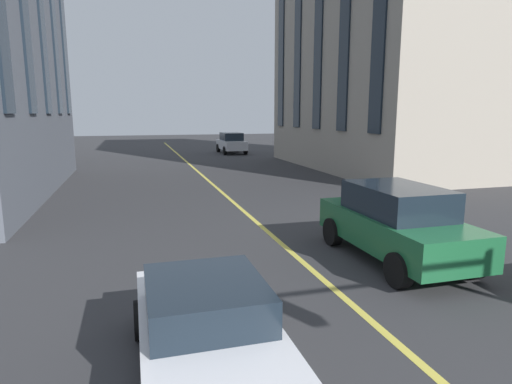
# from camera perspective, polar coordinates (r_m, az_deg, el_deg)

# --- Properties ---
(lane_centre_line) EXTENTS (80.00, 0.16, 0.01)m
(lane_centre_line) POSITION_cam_1_polar(r_m,az_deg,el_deg) (16.43, -1.82, -2.37)
(lane_centre_line) COLOR #D8C64C
(lane_centre_line) RESTS_ON ground_plane
(car_green_parked_b) EXTENTS (4.70, 2.14, 1.88)m
(car_green_parked_b) POSITION_cam_1_polar(r_m,az_deg,el_deg) (11.23, 18.01, -3.82)
(car_green_parked_b) COLOR #1E6038
(car_green_parked_b) RESTS_ON ground_plane
(car_white_far) EXTENTS (4.70, 2.14, 1.88)m
(car_white_far) POSITION_cam_1_polar(r_m,az_deg,el_deg) (40.07, -3.27, 6.53)
(car_white_far) COLOR silver
(car_white_far) RESTS_ON ground_plane
(car_white_parked_a) EXTENTS (4.40, 1.95, 1.37)m
(car_white_parked_a) POSITION_cam_1_polar(r_m,az_deg,el_deg) (6.17, -6.33, -17.92)
(car_white_parked_a) COLOR silver
(car_white_parked_a) RESTS_ON ground_plane
(building_right_near) EXTENTS (17.32, 10.96, 18.92)m
(building_right_near) POSITION_cam_1_polar(r_m,az_deg,el_deg) (31.26, 18.12, 20.63)
(building_right_near) COLOR #A89E8E
(building_right_near) RESTS_ON ground_plane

